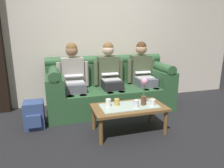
{
  "coord_description": "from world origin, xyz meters",
  "views": [
    {
      "loc": [
        -1.0,
        -2.34,
        1.41
      ],
      "look_at": [
        -0.06,
        0.81,
        0.56
      ],
      "focal_mm": 32.88,
      "sensor_mm": 36.0,
      "label": 1
    }
  ],
  "objects_px": {
    "person_middle": "(110,74)",
    "backpack_left": "(34,115)",
    "person_right": "(143,72)",
    "cup_near_right": "(117,102)",
    "coffee_table": "(129,109)",
    "cup_far_left": "(108,103)",
    "cup_near_left": "(153,103)",
    "cup_far_center": "(136,104)",
    "couch": "(110,89)",
    "flower_vase": "(144,91)",
    "person_left": "(73,76)"
  },
  "relations": [
    {
      "from": "coffee_table",
      "to": "cup_far_center",
      "type": "xyz_separation_m",
      "value": [
        0.07,
        -0.09,
        0.11
      ]
    },
    {
      "from": "couch",
      "to": "person_middle",
      "type": "relative_size",
      "value": 1.82
    },
    {
      "from": "cup_far_center",
      "to": "person_middle",
      "type": "bearing_deg",
      "value": 93.99
    },
    {
      "from": "person_left",
      "to": "coffee_table",
      "type": "relative_size",
      "value": 1.19
    },
    {
      "from": "couch",
      "to": "person_left",
      "type": "height_order",
      "value": "person_left"
    },
    {
      "from": "person_middle",
      "to": "person_right",
      "type": "relative_size",
      "value": 1.0
    },
    {
      "from": "person_left",
      "to": "cup_far_left",
      "type": "xyz_separation_m",
      "value": [
        0.36,
        -0.93,
        -0.21
      ]
    },
    {
      "from": "couch",
      "to": "coffee_table",
      "type": "bearing_deg",
      "value": -90.0
    },
    {
      "from": "person_left",
      "to": "cup_near_left",
      "type": "distance_m",
      "value": 1.46
    },
    {
      "from": "person_right",
      "to": "flower_vase",
      "type": "xyz_separation_m",
      "value": [
        -0.45,
        -1.02,
        -0.05
      ]
    },
    {
      "from": "cup_near_right",
      "to": "person_middle",
      "type": "bearing_deg",
      "value": 80.05
    },
    {
      "from": "person_right",
      "to": "cup_near_right",
      "type": "height_order",
      "value": "person_right"
    },
    {
      "from": "person_right",
      "to": "cup_far_center",
      "type": "height_order",
      "value": "person_right"
    },
    {
      "from": "couch",
      "to": "person_middle",
      "type": "distance_m",
      "value": 0.29
    },
    {
      "from": "coffee_table",
      "to": "cup_far_left",
      "type": "height_order",
      "value": "cup_far_left"
    },
    {
      "from": "flower_vase",
      "to": "cup_near_right",
      "type": "distance_m",
      "value": 0.41
    },
    {
      "from": "person_left",
      "to": "person_middle",
      "type": "xyz_separation_m",
      "value": [
        0.65,
        0.0,
        -0.0
      ]
    },
    {
      "from": "person_right",
      "to": "cup_far_center",
      "type": "xyz_separation_m",
      "value": [
        -0.58,
        -1.07,
        -0.21
      ]
    },
    {
      "from": "person_left",
      "to": "cup_near_left",
      "type": "bearing_deg",
      "value": -48.24
    },
    {
      "from": "person_left",
      "to": "person_middle",
      "type": "height_order",
      "value": "same"
    },
    {
      "from": "couch",
      "to": "flower_vase",
      "type": "relative_size",
      "value": 5.77
    },
    {
      "from": "couch",
      "to": "flower_vase",
      "type": "bearing_deg",
      "value": -78.66
    },
    {
      "from": "person_middle",
      "to": "couch",
      "type": "bearing_deg",
      "value": 90.0
    },
    {
      "from": "cup_near_right",
      "to": "cup_far_center",
      "type": "xyz_separation_m",
      "value": [
        0.24,
        -0.15,
        0.0
      ]
    },
    {
      "from": "cup_near_left",
      "to": "backpack_left",
      "type": "bearing_deg",
      "value": 158.89
    },
    {
      "from": "cup_far_center",
      "to": "backpack_left",
      "type": "xyz_separation_m",
      "value": [
        -1.38,
        0.61,
        -0.25
      ]
    },
    {
      "from": "cup_near_left",
      "to": "person_right",
      "type": "bearing_deg",
      "value": 72.66
    },
    {
      "from": "cup_far_center",
      "to": "cup_far_left",
      "type": "height_order",
      "value": "cup_far_left"
    },
    {
      "from": "cup_near_left",
      "to": "cup_far_left",
      "type": "bearing_deg",
      "value": 165.89
    },
    {
      "from": "person_middle",
      "to": "cup_near_left",
      "type": "distance_m",
      "value": 1.14
    },
    {
      "from": "cup_near_left",
      "to": "cup_far_center",
      "type": "xyz_separation_m",
      "value": [
        -0.24,
        0.01,
        0.01
      ]
    },
    {
      "from": "person_right",
      "to": "person_middle",
      "type": "bearing_deg",
      "value": -179.99
    },
    {
      "from": "person_middle",
      "to": "cup_far_center",
      "type": "height_order",
      "value": "person_middle"
    },
    {
      "from": "cup_far_center",
      "to": "cup_far_left",
      "type": "relative_size",
      "value": 0.98
    },
    {
      "from": "person_right",
      "to": "cup_far_left",
      "type": "height_order",
      "value": "person_right"
    },
    {
      "from": "coffee_table",
      "to": "backpack_left",
      "type": "distance_m",
      "value": 1.41
    },
    {
      "from": "coffee_table",
      "to": "flower_vase",
      "type": "relative_size",
      "value": 2.65
    },
    {
      "from": "flower_vase",
      "to": "coffee_table",
      "type": "bearing_deg",
      "value": 170.38
    },
    {
      "from": "person_left",
      "to": "person_right",
      "type": "height_order",
      "value": "same"
    },
    {
      "from": "person_left",
      "to": "cup_near_right",
      "type": "bearing_deg",
      "value": -61.97
    },
    {
      "from": "person_middle",
      "to": "coffee_table",
      "type": "xyz_separation_m",
      "value": [
        0.0,
        -0.98,
        -0.32
      ]
    },
    {
      "from": "coffee_table",
      "to": "cup_far_left",
      "type": "relative_size",
      "value": 9.82
    },
    {
      "from": "person_right",
      "to": "cup_near_left",
      "type": "distance_m",
      "value": 1.15
    },
    {
      "from": "person_right",
      "to": "cup_far_center",
      "type": "relative_size",
      "value": 11.98
    },
    {
      "from": "person_middle",
      "to": "backpack_left",
      "type": "distance_m",
      "value": 1.45
    },
    {
      "from": "person_middle",
      "to": "cup_far_left",
      "type": "bearing_deg",
      "value": -107.23
    },
    {
      "from": "person_middle",
      "to": "backpack_left",
      "type": "relative_size",
      "value": 3.02
    },
    {
      "from": "backpack_left",
      "to": "couch",
      "type": "bearing_deg",
      "value": 19.48
    },
    {
      "from": "person_right",
      "to": "cup_near_right",
      "type": "bearing_deg",
      "value": -131.45
    },
    {
      "from": "cup_near_left",
      "to": "backpack_left",
      "type": "xyz_separation_m",
      "value": [
        -1.61,
        0.62,
        -0.24
      ]
    }
  ]
}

